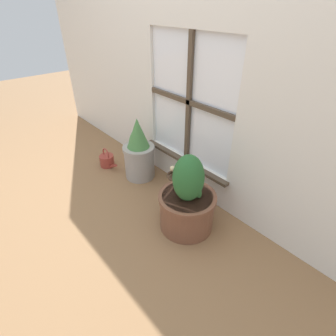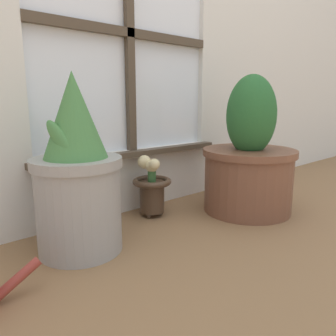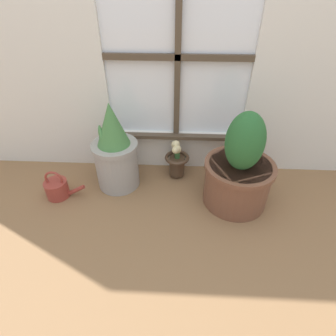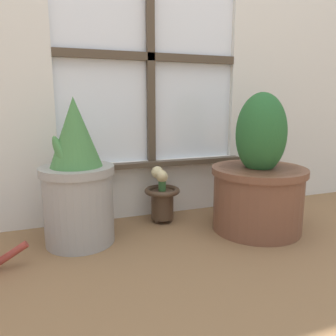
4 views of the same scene
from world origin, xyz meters
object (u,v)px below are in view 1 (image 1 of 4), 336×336
object	(u,v)px
potted_plant_left	(139,152)
watering_can	(107,160)
potted_plant_right	(187,202)
flower_vase	(176,178)

from	to	relation	value
potted_plant_left	watering_can	size ratio (longest dim) A/B	2.28
potted_plant_right	potted_plant_left	bearing A→B (deg)	170.40
potted_plant_right	watering_can	size ratio (longest dim) A/B	2.36
flower_vase	potted_plant_right	bearing A→B (deg)	-32.54
potted_plant_right	flower_vase	world-z (taller)	potted_plant_right
flower_vase	watering_can	bearing A→B (deg)	-161.52
flower_vase	watering_can	xyz separation A→B (m)	(-0.74, -0.25, -0.07)
potted_plant_right	watering_can	world-z (taller)	potted_plant_right
flower_vase	watering_can	size ratio (longest dim) A/B	1.03
watering_can	potted_plant_left	bearing A→B (deg)	21.70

